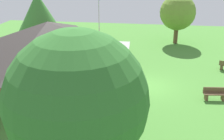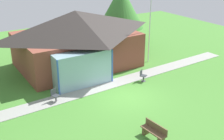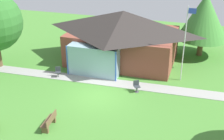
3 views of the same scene
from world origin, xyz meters
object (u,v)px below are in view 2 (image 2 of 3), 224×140
at_px(patio_chair_lawn_spare, 143,76).
at_px(tree_behind_pavilion_right, 121,7).
at_px(flagpole, 150,25).
at_px(patio_chair_west, 55,96).
at_px(pavilion, 76,38).
at_px(bench_front_center, 154,132).

relative_size(patio_chair_lawn_spare, tree_behind_pavilion_right, 0.14).
height_order(flagpole, patio_chair_west, flagpole).
bearing_deg(patio_chair_west, flagpole, 172.71).
xyz_separation_m(patio_chair_west, tree_behind_pavilion_right, (10.81, 8.65, 3.39)).
bearing_deg(tree_behind_pavilion_right, pavilion, -151.79).
bearing_deg(bench_front_center, flagpole, -43.17).
bearing_deg(bench_front_center, patio_chair_west, 17.69).
relative_size(flagpole, tree_behind_pavilion_right, 1.01).
xyz_separation_m(patio_chair_lawn_spare, tree_behind_pavilion_right, (4.08, 9.09, 3.39)).
xyz_separation_m(pavilion, patio_chair_west, (-4.00, -5.00, -2.00)).
relative_size(pavilion, patio_chair_lawn_spare, 11.97).
bearing_deg(patio_chair_lawn_spare, tree_behind_pavilion_right, -147.36).
bearing_deg(flagpole, patio_chair_west, -165.31).
bearing_deg(pavilion, tree_behind_pavilion_right, 28.21).
relative_size(bench_front_center, patio_chair_lawn_spare, 1.79).
bearing_deg(flagpole, patio_chair_lawn_spare, -134.70).
height_order(patio_chair_west, tree_behind_pavilion_right, tree_behind_pavilion_right).
xyz_separation_m(flagpole, tree_behind_pavilion_right, (1.13, 6.11, 0.52)).
bearing_deg(tree_behind_pavilion_right, bench_front_center, -117.87).
relative_size(flagpole, patio_chair_lawn_spare, 6.96).
bearing_deg(bench_front_center, patio_chair_lawn_spare, -38.88).
bearing_deg(patio_chair_west, pavilion, -150.65).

